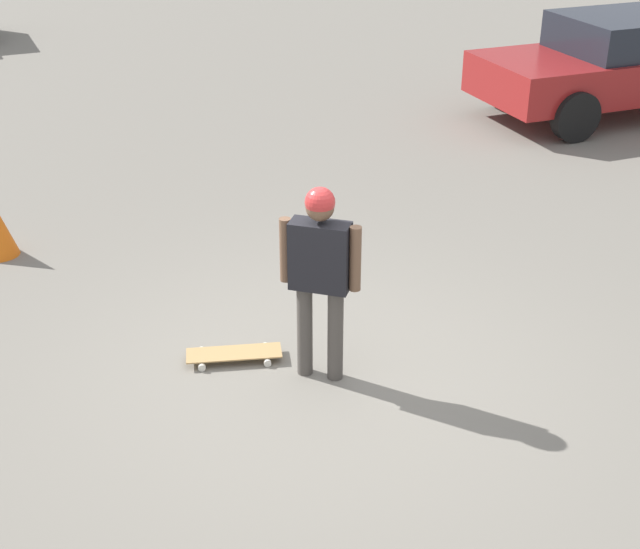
% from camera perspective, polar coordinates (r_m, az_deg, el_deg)
% --- Properties ---
extents(ground_plane, '(220.00, 220.00, 0.00)m').
position_cam_1_polar(ground_plane, '(7.34, -0.00, -6.42)').
color(ground_plane, gray).
extents(person, '(0.58, 0.39, 1.64)m').
position_cam_1_polar(person, '(6.84, -0.00, 0.66)').
color(person, '#4C4742').
rests_on(person, ground_plane).
extents(skateboard, '(0.68, 0.77, 0.07)m').
position_cam_1_polar(skateboard, '(7.53, -5.52, -5.06)').
color(skateboard, tan).
rests_on(skateboard, ground_plane).
extents(car_parked_near, '(3.40, 4.60, 1.48)m').
position_cam_1_polar(car_parked_near, '(14.46, 18.53, 12.70)').
color(car_parked_near, maroon).
rests_on(car_parked_near, ground_plane).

